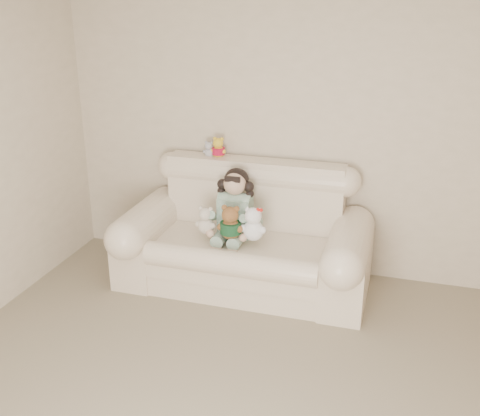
# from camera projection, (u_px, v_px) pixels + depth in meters

# --- Properties ---
(wall_back) EXTENTS (4.50, 0.00, 4.50)m
(wall_back) POSITION_uv_depth(u_px,v_px,m) (316.00, 129.00, 4.88)
(wall_back) COLOR beige
(wall_back) RESTS_ON ground
(sofa) EXTENTS (2.10, 0.95, 1.03)m
(sofa) POSITION_uv_depth(u_px,v_px,m) (243.00, 230.00, 4.84)
(sofa) COLOR beige
(sofa) RESTS_ON floor
(seated_child) EXTENTS (0.36, 0.44, 0.60)m
(seated_child) POSITION_uv_depth(u_px,v_px,m) (235.00, 203.00, 4.86)
(seated_child) COLOR #357751
(seated_child) RESTS_ON sofa
(brown_teddy) EXTENTS (0.26, 0.23, 0.34)m
(brown_teddy) POSITION_uv_depth(u_px,v_px,m) (231.00, 219.00, 4.65)
(brown_teddy) COLOR brown
(brown_teddy) RESTS_ON sofa
(white_cat) EXTENTS (0.22, 0.17, 0.34)m
(white_cat) POSITION_uv_depth(u_px,v_px,m) (253.00, 220.00, 4.63)
(white_cat) COLOR white
(white_cat) RESTS_ON sofa
(cream_teddy) EXTENTS (0.21, 0.19, 0.28)m
(cream_teddy) POSITION_uv_depth(u_px,v_px,m) (206.00, 218.00, 4.76)
(cream_teddy) COLOR silver
(cream_teddy) RESTS_ON sofa
(yellow_mini_bear) EXTENTS (0.17, 0.14, 0.22)m
(yellow_mini_bear) POSITION_uv_depth(u_px,v_px,m) (218.00, 146.00, 5.05)
(yellow_mini_bear) COLOR yellow
(yellow_mini_bear) RESTS_ON sofa
(grey_mini_plush) EXTENTS (0.12, 0.10, 0.17)m
(grey_mini_plush) POSITION_uv_depth(u_px,v_px,m) (209.00, 148.00, 5.08)
(grey_mini_plush) COLOR #AFADB4
(grey_mini_plush) RESTS_ON sofa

